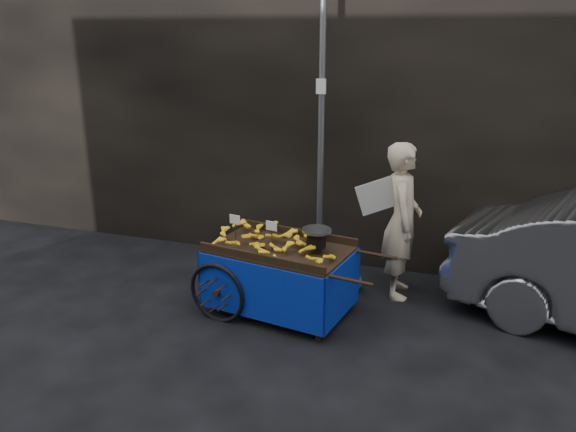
% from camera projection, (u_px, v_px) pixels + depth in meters
% --- Properties ---
extents(ground, '(80.00, 80.00, 0.00)m').
position_uv_depth(ground, '(263.00, 309.00, 6.43)').
color(ground, black).
rests_on(ground, ground).
extents(building_wall, '(13.50, 2.00, 5.00)m').
position_uv_depth(building_wall, '(353.00, 71.00, 7.87)').
color(building_wall, black).
rests_on(building_wall, ground).
extents(street_pole, '(0.12, 0.10, 4.00)m').
position_uv_depth(street_pole, '(321.00, 119.00, 6.88)').
color(street_pole, slate).
rests_on(street_pole, ground).
extents(banana_cart, '(2.19, 1.26, 1.12)m').
position_uv_depth(banana_cart, '(276.00, 254.00, 6.19)').
color(banana_cart, black).
rests_on(banana_cart, ground).
extents(vendor, '(0.80, 0.73, 1.85)m').
position_uv_depth(vendor, '(402.00, 221.00, 6.53)').
color(vendor, beige).
rests_on(vendor, ground).
extents(plastic_bag, '(0.27, 0.22, 0.24)m').
position_uv_depth(plastic_bag, '(351.00, 281.00, 6.85)').
color(plastic_bag, blue).
rests_on(plastic_bag, ground).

